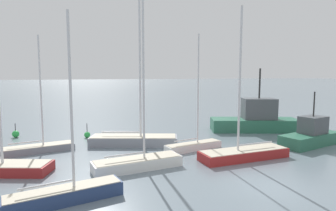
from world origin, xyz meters
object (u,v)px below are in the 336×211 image
object	(u,v)px
sailboat_6	(134,138)
sailboat_1	(38,147)
sailboat_3	(65,192)
sailboat_5	(138,161)
sailboat_4	(244,152)
fishing_boat_0	(256,120)
channel_buoy_1	(87,135)
fishing_boat_1	(311,135)
sailboat_0	(194,144)
channel_buoy_0	(16,134)

from	to	relation	value
sailboat_6	sailboat_1	bearing A→B (deg)	-163.01
sailboat_3	sailboat_5	bearing A→B (deg)	27.82
sailboat_4	sailboat_5	xyz separation A→B (m)	(-7.39, 0.33, 0.01)
sailboat_6	sailboat_4	bearing A→B (deg)	-25.36
fishing_boat_0	channel_buoy_1	world-z (taller)	fishing_boat_0
fishing_boat_1	channel_buoy_1	xyz separation A→B (m)	(-17.19, 8.79, -0.54)
sailboat_5	fishing_boat_0	distance (m)	16.05
sailboat_4	sailboat_6	bearing A→B (deg)	-47.12
sailboat_5	sailboat_0	bearing A→B (deg)	22.71
sailboat_3	sailboat_5	xyz separation A→B (m)	(4.17, 3.46, 0.02)
sailboat_3	sailboat_0	bearing A→B (deg)	22.80
sailboat_0	sailboat_4	size ratio (longest dim) A/B	0.86
sailboat_1	sailboat_4	distance (m)	15.10
sailboat_4	channel_buoy_1	bearing A→B (deg)	-48.85
sailboat_1	channel_buoy_0	world-z (taller)	sailboat_1
sailboat_1	sailboat_4	xyz separation A→B (m)	(13.63, -6.50, 0.09)
fishing_boat_1	sailboat_4	bearing A→B (deg)	178.12
fishing_boat_1	fishing_boat_0	bearing A→B (deg)	82.56
fishing_boat_1	sailboat_3	bearing A→B (deg)	-179.51
sailboat_1	fishing_boat_1	bearing A→B (deg)	-24.23
sailboat_5	sailboat_6	size ratio (longest dim) A/B	0.85
sailboat_1	fishing_boat_1	size ratio (longest dim) A/B	1.43
sailboat_0	sailboat_4	xyz separation A→B (m)	(2.32, -3.26, 0.04)
sailboat_4	sailboat_3	bearing A→B (deg)	12.49
sailboat_3	channel_buoy_0	xyz separation A→B (m)	(-4.51, 15.71, -0.15)
sailboat_6	channel_buoy_1	bearing A→B (deg)	150.00
sailboat_3	sailboat_6	world-z (taller)	sailboat_6
sailboat_1	channel_buoy_1	xyz separation A→B (m)	(3.80, 3.76, -0.11)
channel_buoy_0	channel_buoy_1	size ratio (longest dim) A/B	0.98
sailboat_4	channel_buoy_0	distance (m)	20.40
fishing_boat_0	channel_buoy_1	bearing A→B (deg)	-167.90
sailboat_0	sailboat_3	world-z (taller)	sailboat_0
sailboat_0	sailboat_5	world-z (taller)	sailboat_5
sailboat_3	channel_buoy_0	distance (m)	16.34
sailboat_0	sailboat_1	bearing A→B (deg)	152.92
sailboat_6	channel_buoy_1	world-z (taller)	sailboat_6
sailboat_0	sailboat_3	size ratio (longest dim) A/B	1.03
sailboat_5	fishing_boat_1	world-z (taller)	sailboat_5
sailboat_1	sailboat_3	distance (m)	9.85
sailboat_3	channel_buoy_1	bearing A→B (deg)	70.80
fishing_boat_0	channel_buoy_0	world-z (taller)	fishing_boat_0
sailboat_6	sailboat_3	bearing A→B (deg)	-100.01
sailboat_0	sailboat_3	xyz separation A→B (m)	(-9.24, -6.39, 0.02)
fishing_boat_0	fishing_boat_1	distance (m)	6.55
sailboat_5	fishing_boat_1	size ratio (longest dim) A/B	1.71
sailboat_4	sailboat_6	xyz separation A→B (m)	(-6.34, 6.23, 0.09)
sailboat_5	fishing_boat_0	world-z (taller)	sailboat_5
sailboat_6	sailboat_5	bearing A→B (deg)	-80.94
sailboat_0	fishing_boat_0	distance (m)	10.21
sailboat_1	fishing_boat_0	distance (m)	20.41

